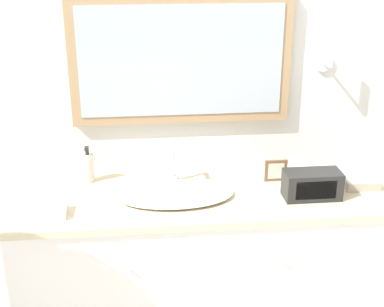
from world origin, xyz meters
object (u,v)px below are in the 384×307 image
sink_basin (175,193)px  soap_bottle (88,167)px  picture_frame (276,171)px  appliance_box (312,185)px

sink_basin → soap_bottle: sink_basin is taller
soap_bottle → picture_frame: bearing=-5.5°
picture_frame → sink_basin: bearing=-166.4°
appliance_box → picture_frame: size_ratio=2.34×
appliance_box → picture_frame: 0.23m
appliance_box → picture_frame: bearing=121.5°
soap_bottle → picture_frame: size_ratio=1.68×
soap_bottle → picture_frame: soap_bottle is taller
sink_basin → soap_bottle: bearing=152.7°
sink_basin → picture_frame: size_ratio=4.88×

